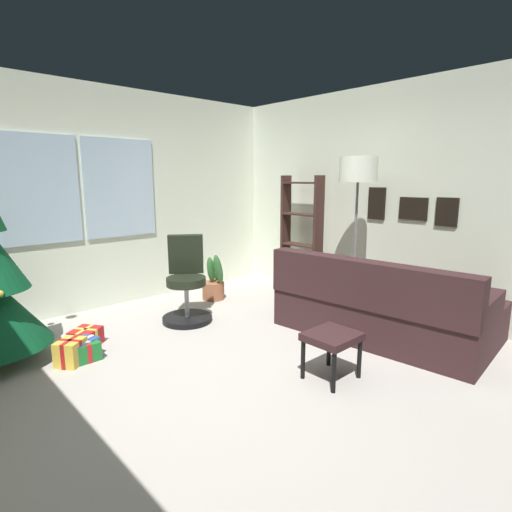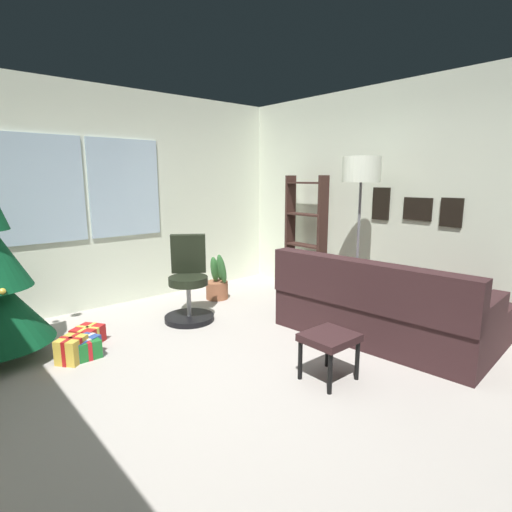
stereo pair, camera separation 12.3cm
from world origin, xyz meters
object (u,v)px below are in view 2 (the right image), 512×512
couch (393,311)px  footstool (329,341)px  gift_box_green (85,347)px  office_chair (189,287)px  bookshelf (305,243)px  gift_box_red (88,335)px  gift_box_blue (83,348)px  floor_lamp (361,178)px  potted_plant (218,283)px  gift_box_gold (72,350)px

couch → footstool: 1.16m
footstool → gift_box_green: footstool is taller
gift_box_green → office_chair: 1.31m
bookshelf → footstool: bearing=-133.2°
gift_box_red → bookshelf: bookshelf is taller
gift_box_red → footstool: bearing=-58.5°
gift_box_red → bookshelf: 3.04m
couch → gift_box_blue: 2.99m
gift_box_green → gift_box_blue: (-0.01, -0.01, 0.00)m
gift_box_blue → bookshelf: (3.10, 0.12, 0.63)m
floor_lamp → gift_box_green: bearing=160.9°
couch → gift_box_red: 3.04m
footstool → office_chair: office_chair is taller
gift_box_red → gift_box_blue: bearing=-116.2°
potted_plant → gift_box_green: bearing=-161.5°
gift_box_blue → couch: bearing=-32.6°
couch → footstool: size_ratio=5.25×
footstool → gift_box_blue: footstool is taller
bookshelf → office_chair: bearing=176.6°
gift_box_green → office_chair: size_ratio=0.31×
gift_box_red → floor_lamp: 3.31m
office_chair → gift_box_blue: bearing=-169.8°
floor_lamp → potted_plant: floor_lamp is taller
bookshelf → floor_lamp: (-0.30, -1.08, 0.88)m
office_chair → bookshelf: size_ratio=0.59×
gift_box_red → gift_box_gold: gift_box_gold is taller
gift_box_red → potted_plant: bearing=12.0°
potted_plant → gift_box_gold: bearing=-161.4°
potted_plant → bookshelf: bearing=-26.0°
gift_box_gold → potted_plant: (2.09, 0.70, 0.11)m
gift_box_red → office_chair: (1.13, -0.04, 0.30)m
gift_box_green → gift_box_gold: gift_box_gold is taller
couch → gift_box_green: size_ratio=7.08×
couch → gift_box_blue: size_ratio=6.48×
gift_box_blue → office_chair: office_chair is taller
couch → floor_lamp: floor_lamp is taller
office_chair → potted_plant: 0.85m
footstool → floor_lamp: 2.07m
gift_box_gold → gift_box_blue: gift_box_gold is taller
gift_box_gold → gift_box_blue: 0.12m
footstool → gift_box_blue: 2.22m
couch → bookshelf: bookshelf is taller
couch → floor_lamp: 1.49m
footstool → bookshelf: 2.57m
bookshelf → floor_lamp: size_ratio=0.89×
gift_box_red → gift_box_gold: size_ratio=1.15×
gift_box_gold → potted_plant: size_ratio=0.45×
gift_box_green → floor_lamp: (2.79, -0.97, 1.52)m
floor_lamp → potted_plant: size_ratio=2.78×
footstool → gift_box_red: size_ratio=1.17×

